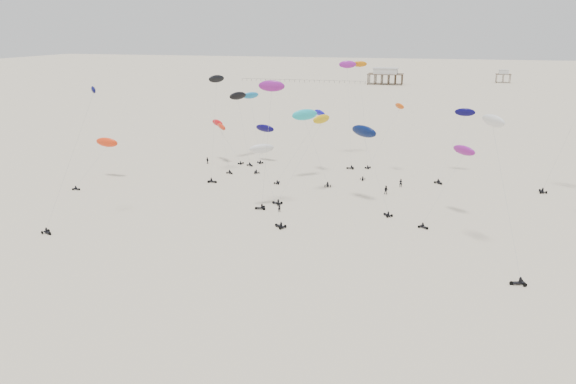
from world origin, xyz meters
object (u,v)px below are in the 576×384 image
(rig_4, at_px, (457,163))
(spectator_0, at_px, (279,212))
(pavilion_main, at_px, (385,77))
(rig_9, at_px, (252,105))
(rig_0, at_px, (459,128))
(pavilion_small, at_px, (503,77))

(rig_4, bearing_deg, spectator_0, -42.85)
(pavilion_main, xyz_separation_m, rig_9, (-13.93, -209.70, 9.61))
(rig_4, distance_m, rig_9, 63.47)
(rig_4, xyz_separation_m, spectator_0, (-31.52, -5.05, -10.32))
(rig_4, bearing_deg, pavilion_main, -133.40)
(rig_0, xyz_separation_m, spectator_0, (-32.37, -37.16, -11.21))
(rig_4, bearing_deg, pavilion_small, -148.71)
(pavilion_small, relative_size, rig_4, 0.60)
(pavilion_small, bearing_deg, rig_9, -109.30)
(pavilion_main, distance_m, rig_4, 250.03)
(pavilion_main, height_order, rig_0, rig_0)
(pavilion_small, bearing_deg, spectator_0, -102.85)
(pavilion_small, bearing_deg, rig_0, -97.44)
(pavilion_small, relative_size, spectator_0, 4.68)
(rig_4, relative_size, spectator_0, 7.81)
(pavilion_small, height_order, rig_4, rig_4)
(rig_0, xyz_separation_m, rig_4, (-0.85, -32.11, -0.89))
(pavilion_small, height_order, spectator_0, pavilion_small)
(pavilion_main, bearing_deg, spectator_0, -88.72)
(pavilion_main, relative_size, rig_4, 1.40)
(rig_4, height_order, rig_9, rig_9)
(rig_9, bearing_deg, pavilion_small, 8.09)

